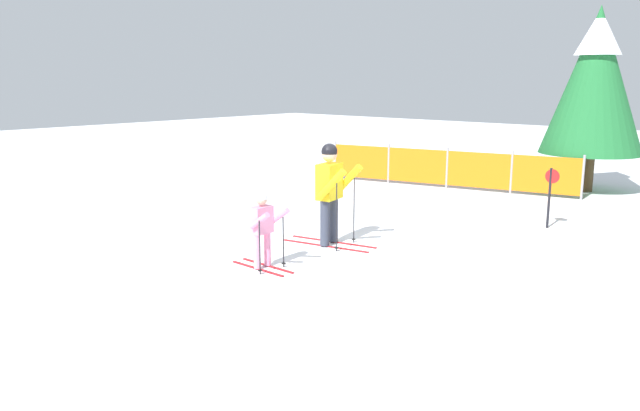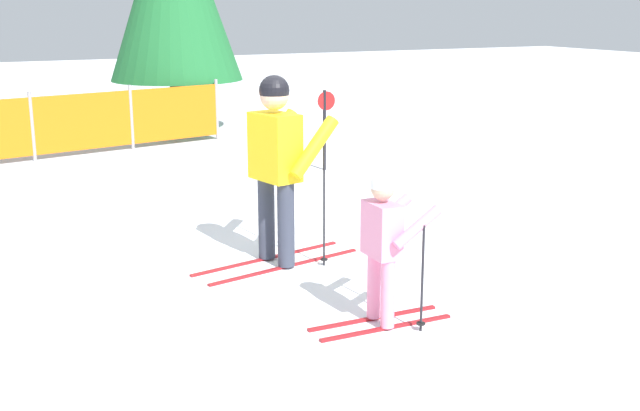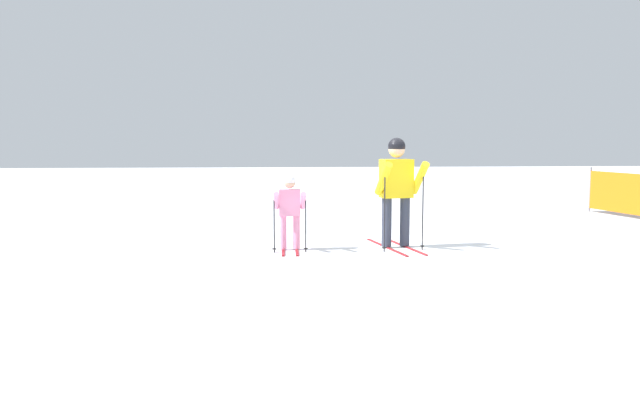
# 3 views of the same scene
# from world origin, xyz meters

# --- Properties ---
(ground_plane) EXTENTS (60.00, 60.00, 0.00)m
(ground_plane) POSITION_xyz_m (0.00, 0.00, 0.00)
(ground_plane) COLOR white
(skier_adult) EXTENTS (1.75, 0.85, 1.82)m
(skier_adult) POSITION_xyz_m (-0.23, -0.23, 1.08)
(skier_adult) COLOR maroon
(skier_adult) RESTS_ON ground_plane
(skier_child) EXTENTS (1.15, 0.57, 1.22)m
(skier_child) POSITION_xyz_m (-0.11, -1.99, 0.72)
(skier_child) COLOR maroon
(skier_child) RESTS_ON ground_plane
(safety_fence) EXTENTS (6.72, 1.48, 1.10)m
(safety_fence) POSITION_xyz_m (-1.66, 6.29, 0.55)
(safety_fence) COLOR gray
(safety_fence) RESTS_ON ground_plane
(trail_marker) EXTENTS (0.28, 0.05, 1.20)m
(trail_marker) POSITION_xyz_m (2.20, 3.60, 0.75)
(trail_marker) COLOR black
(trail_marker) RESTS_ON ground_plane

